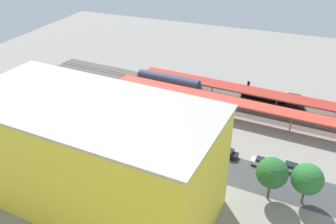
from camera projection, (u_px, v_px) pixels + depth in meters
name	position (u px, v px, depth m)	size (l,w,h in m)	color
ground_plane	(199.00, 145.00, 76.05)	(181.83, 181.83, 0.00)	gray
rail_bed	(224.00, 100.00, 94.18)	(113.65, 13.33, 0.01)	#5B544C
street_asphalt	(191.00, 159.00, 71.98)	(113.65, 9.00, 0.01)	#424244
track_rails	(224.00, 100.00, 94.10)	(113.35, 15.24, 0.12)	#9E9EA8
platform_canopy_near	(233.00, 101.00, 84.36)	(62.38, 8.78, 4.62)	#C63D2D
platform_canopy_far	(244.00, 89.00, 90.53)	(57.35, 8.96, 4.37)	#A82D23
locomotive	(273.00, 98.00, 91.45)	(16.67, 3.92, 5.13)	black
freight_coach_far	(168.00, 85.00, 95.27)	(18.51, 4.49, 6.06)	black
parked_car_0	(291.00, 168.00, 68.26)	(4.55, 2.21, 1.65)	black
parked_car_1	(262.00, 163.00, 69.65)	(4.36, 2.20, 1.64)	black
parked_car_2	(227.00, 153.00, 72.34)	(4.67, 2.41, 1.76)	black
parked_car_3	(201.00, 146.00, 74.52)	(4.52, 2.14, 1.67)	black
parked_car_4	(169.00, 142.00, 75.76)	(4.61, 2.10, 1.70)	black
parked_car_5	(147.00, 136.00, 78.00)	(4.44, 2.02, 1.63)	black
parked_car_6	(123.00, 130.00, 79.93)	(4.22, 2.04, 1.59)	black
parked_car_7	(96.00, 125.00, 81.91)	(4.76, 2.14, 1.73)	black
construction_building	(93.00, 156.00, 57.19)	(40.35, 18.57, 18.74)	yellow
construction_roof_slab	(87.00, 105.00, 52.43)	(40.95, 19.17, 0.40)	#B7B2A8
box_truck_0	(70.00, 130.00, 78.20)	(9.88, 3.15, 3.54)	black
box_truck_1	(99.00, 141.00, 74.54)	(9.37, 3.63, 3.59)	black
street_tree_0	(191.00, 158.00, 64.94)	(4.67, 4.67, 6.79)	brown
street_tree_1	(118.00, 137.00, 70.31)	(4.21, 4.21, 7.02)	brown
street_tree_2	(307.00, 179.00, 58.49)	(5.38, 5.38, 8.01)	brown
street_tree_3	(37.00, 120.00, 76.35)	(5.84, 5.84, 7.62)	brown
street_tree_4	(175.00, 151.00, 66.90)	(4.72, 4.72, 6.79)	brown
street_tree_5	(272.00, 173.00, 59.23)	(5.42, 5.42, 8.45)	brown
traffic_light	(112.00, 137.00, 71.06)	(0.50, 0.36, 6.72)	#333333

